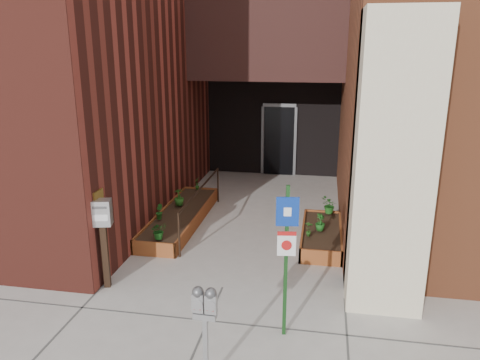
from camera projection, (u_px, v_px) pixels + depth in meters
The scene contains 15 objects.
ground at pixel (222, 287), 7.81m from camera, with size 80.00×80.00×0.00m, color #9E9991.
architecture at pixel (267, 4), 12.96m from camera, with size 20.00×14.60×10.00m.
planter_left at pixel (181, 217), 10.59m from camera, with size 0.90×3.60×0.30m.
planter_right at pixel (321, 236), 9.58m from camera, with size 0.80×2.20×0.30m.
handrail at pixel (201, 194), 10.28m from camera, with size 0.04×3.34×0.90m.
parking_meter at pixel (205, 310), 5.32m from camera, with size 0.29×0.13×1.29m.
sign_post at pixel (286, 246), 6.18m from camera, with size 0.30×0.09×2.18m.
payment_dropbox at pixel (103, 225), 7.54m from camera, with size 0.35×0.29×1.53m.
shrub_left_a at pixel (159, 230), 8.97m from camera, with size 0.30×0.30×0.34m, color #185117.
shrub_left_b at pixel (159, 212), 10.00m from camera, with size 0.18×0.18×0.32m, color #1E5B1A.
shrub_left_c at pixel (179, 197), 10.84m from camera, with size 0.23×0.23×0.40m, color #26631C.
shrub_left_d at pixel (197, 183), 12.01m from camera, with size 0.18×0.18×0.33m, color #265E1B.
shrub_right_a at pixel (320, 222), 9.37m from camera, with size 0.20×0.20×0.35m, color #1A5919.
shrub_right_b at pixel (309, 229), 9.10m from camera, with size 0.16×0.16×0.31m, color #235418.
shrub_right_c at pixel (329, 205), 10.30m from camera, with size 0.34×0.34×0.38m, color #1E5D1A.
Camera 1 is at (1.54, -6.83, 3.91)m, focal length 35.00 mm.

